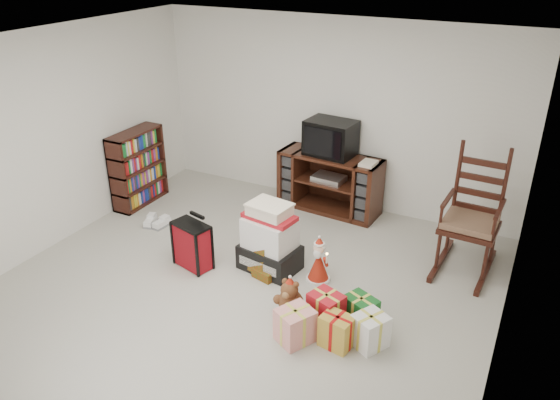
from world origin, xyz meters
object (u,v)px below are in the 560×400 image
(bookshelf, at_px, (138,169))
(sneaker_pair, at_px, (156,222))
(gift_cluster, at_px, (340,325))
(rocking_chair, at_px, (470,227))
(gift_pile, at_px, (270,241))
(teddy_bear, at_px, (290,299))
(mrs_claus_figurine, at_px, (251,231))
(red_suitcase, at_px, (192,245))
(tv_stand, at_px, (330,183))
(crt_television, at_px, (331,138))
(santa_figurine, at_px, (319,264))

(bookshelf, bearing_deg, sneaker_pair, -36.64)
(bookshelf, bearing_deg, gift_cluster, -21.88)
(rocking_chair, relative_size, gift_pile, 1.86)
(bookshelf, relative_size, teddy_bear, 2.69)
(mrs_claus_figurine, bearing_deg, red_suitcase, -119.17)
(red_suitcase, bearing_deg, bookshelf, 162.05)
(tv_stand, distance_m, crt_television, 0.62)
(red_suitcase, xyz_separation_m, teddy_bear, (1.35, -0.27, -0.10))
(mrs_claus_figurine, bearing_deg, rocking_chair, 17.75)
(crt_television, bearing_deg, mrs_claus_figurine, -100.23)
(gift_pile, distance_m, gift_cluster, 1.36)
(teddy_bear, bearing_deg, gift_cluster, -10.38)
(teddy_bear, height_order, sneaker_pair, teddy_bear)
(gift_pile, distance_m, santa_figurine, 0.59)
(santa_figurine, bearing_deg, tv_stand, 108.78)
(red_suitcase, xyz_separation_m, sneaker_pair, (-0.99, 0.57, -0.23))
(bookshelf, height_order, red_suitcase, bookshelf)
(bookshelf, bearing_deg, santa_figurine, -12.41)
(gift_cluster, bearing_deg, sneaker_pair, 161.86)
(santa_figurine, bearing_deg, red_suitcase, -164.16)
(sneaker_pair, xyz_separation_m, crt_television, (1.77, 1.48, 0.96))
(rocking_chair, xyz_separation_m, crt_television, (-1.93, 0.65, 0.51))
(rocking_chair, bearing_deg, mrs_claus_figurine, -159.54)
(gift_cluster, bearing_deg, gift_pile, 146.67)
(rocking_chair, relative_size, mrs_claus_figurine, 2.50)
(red_suitcase, height_order, mrs_claus_figurine, red_suitcase)
(bookshelf, height_order, sneaker_pair, bookshelf)
(sneaker_pair, bearing_deg, rocking_chair, 4.33)
(tv_stand, height_order, crt_television, crt_television)
(teddy_bear, bearing_deg, gift_pile, 131.62)
(bookshelf, relative_size, red_suitcase, 1.64)
(mrs_claus_figurine, bearing_deg, gift_cluster, -33.92)
(rocking_chair, height_order, crt_television, rocking_chair)
(tv_stand, bearing_deg, teddy_bear, -72.45)
(bookshelf, bearing_deg, mrs_claus_figurine, -10.88)
(sneaker_pair, height_order, gift_cluster, gift_cluster)
(tv_stand, bearing_deg, sneaker_pair, -136.64)
(red_suitcase, distance_m, gift_cluster, 1.94)
(bookshelf, xyz_separation_m, santa_figurine, (2.98, -0.65, -0.29))
(gift_pile, xyz_separation_m, red_suitcase, (-0.78, -0.36, -0.07))
(crt_television, bearing_deg, gift_pile, -83.84)
(tv_stand, height_order, sneaker_pair, tv_stand)
(red_suitcase, height_order, teddy_bear, red_suitcase)
(red_suitcase, relative_size, sneaker_pair, 1.94)
(gift_pile, relative_size, teddy_bear, 2.03)
(bookshelf, height_order, mrs_claus_figurine, bookshelf)
(bookshelf, distance_m, teddy_bear, 3.26)
(mrs_claus_figurine, bearing_deg, bookshelf, 169.12)
(red_suitcase, distance_m, sneaker_pair, 1.17)
(sneaker_pair, relative_size, crt_television, 0.49)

